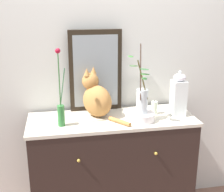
{
  "coord_description": "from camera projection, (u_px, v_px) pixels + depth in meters",
  "views": [
    {
      "loc": [
        -0.4,
        -2.18,
        1.82
      ],
      "look_at": [
        0.0,
        0.0,
        1.12
      ],
      "focal_mm": 49.35,
      "sensor_mm": 36.0,
      "label": 1
    }
  ],
  "objects": [
    {
      "name": "wall_back",
      "position": [
        105.0,
        64.0,
        2.57
      ],
      "size": [
        4.4,
        0.08,
        2.6
      ],
      "primitive_type": "cube",
      "color": "silver",
      "rests_on": "ground_plane"
    },
    {
      "name": "sideboard",
      "position": [
        112.0,
        171.0,
        2.52
      ],
      "size": [
        1.29,
        0.49,
        0.94
      ],
      "color": "black",
      "rests_on": "ground_plane"
    },
    {
      "name": "mirror_leaning",
      "position": [
        96.0,
        71.0,
        2.47
      ],
      "size": [
        0.42,
        0.03,
        0.66
      ],
      "color": "black",
      "rests_on": "sideboard"
    },
    {
      "name": "cat_sitting",
      "position": [
        96.0,
        98.0,
        2.39
      ],
      "size": [
        0.36,
        0.42,
        0.38
      ],
      "color": "#B2783F",
      "rests_on": "sideboard"
    },
    {
      "name": "vase_slim_green",
      "position": [
        61.0,
        108.0,
        2.2
      ],
      "size": [
        0.07,
        0.05,
        0.57
      ],
      "color": "#307536",
      "rests_on": "sideboard"
    },
    {
      "name": "bowl_porcelain",
      "position": [
        142.0,
        117.0,
        2.33
      ],
      "size": [
        0.2,
        0.2,
        0.06
      ],
      "primitive_type": "cylinder",
      "color": "white",
      "rests_on": "sideboard"
    },
    {
      "name": "vase_glass_clear",
      "position": [
        142.0,
        99.0,
        2.28
      ],
      "size": [
        0.15,
        0.19,
        0.52
      ],
      "color": "silver",
      "rests_on": "bowl_porcelain"
    },
    {
      "name": "jar_lidded_porcelain",
      "position": [
        178.0,
        95.0,
        2.39
      ],
      "size": [
        0.11,
        0.11,
        0.36
      ],
      "color": "white",
      "rests_on": "sideboard"
    },
    {
      "name": "candle_pillar",
      "position": [
        154.0,
        108.0,
        2.45
      ],
      "size": [
        0.05,
        0.05,
        0.12
      ],
      "color": "silver",
      "rests_on": "sideboard"
    }
  ]
}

